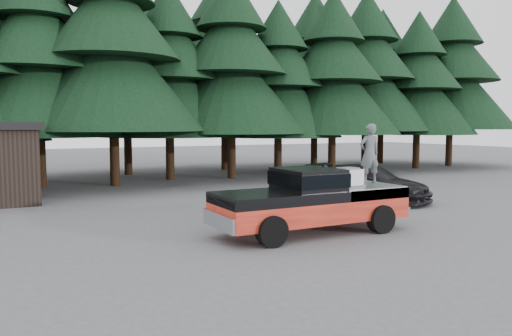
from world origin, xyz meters
name	(u,v)px	position (x,y,z in m)	size (l,w,h in m)	color
ground	(262,239)	(0.00, 0.00, 0.00)	(120.00, 120.00, 0.00)	#4F4F52
pickup_truck	(310,211)	(1.63, 0.03, 0.67)	(6.00, 2.04, 1.33)	red
truck_cab	(308,179)	(1.53, 0.03, 1.62)	(1.66, 1.90, 0.59)	black
air_compressor	(348,178)	(2.85, -0.15, 1.58)	(0.74, 0.61, 0.51)	silver
man_on_bed	(369,154)	(3.98, 0.22, 2.28)	(0.69, 0.45, 1.90)	#4F5456
parked_car	(369,183)	(7.32, 4.14, 0.76)	(2.13, 5.23, 1.52)	black
treeline	(127,46)	(0.42, 17.20, 7.72)	(60.15, 16.05, 17.50)	black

